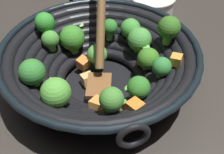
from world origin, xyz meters
name	(u,v)px	position (x,y,z in m)	size (l,w,h in m)	color
ground_plane	(101,86)	(0.00, 0.00, 0.00)	(4.00, 4.00, 0.00)	#332D28
wok	(100,62)	(0.00, 0.00, 0.07)	(0.41, 0.43, 0.27)	black
prep_bowl	(152,3)	(0.32, 0.16, 0.03)	(0.14, 0.14, 0.05)	silver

